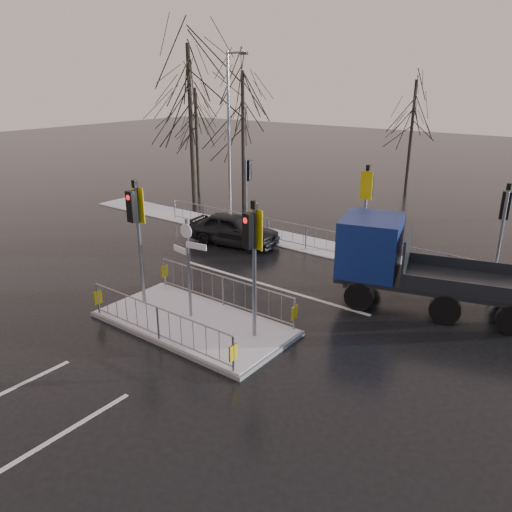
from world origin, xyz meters
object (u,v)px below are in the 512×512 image
Objects in this scene: flatbed_truck at (397,260)px; street_lamp_left at (230,133)px; traffic_island at (193,313)px; car_far_lane at (234,229)px.

flatbed_truck is 11.81m from street_lamp_left.
car_far_lane is at bearing 120.37° from traffic_island.
flatbed_truck is 0.79× the size of street_lamp_left.
traffic_island is at bearing -55.93° from street_lamp_left.
flatbed_truck is (8.07, -1.53, 0.80)m from car_far_lane.
car_far_lane is (-3.91, 6.68, 0.31)m from traffic_island.
car_far_lane is at bearing -48.30° from street_lamp_left.
car_far_lane is at bearing 169.29° from flatbed_truck.
traffic_island is 7.75m from car_far_lane.
traffic_island is 1.45× the size of car_far_lane.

